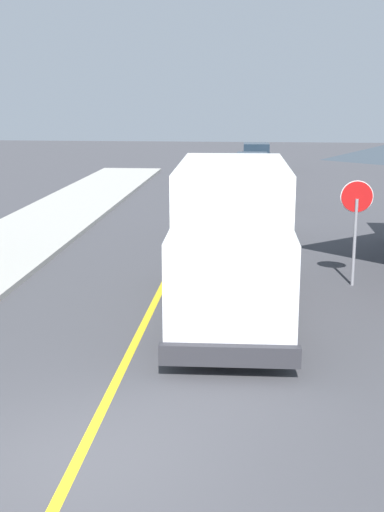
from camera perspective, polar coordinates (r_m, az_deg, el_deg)
The scene contains 8 objects.
ground_plane at distance 9.39m, azimuth -9.78°, elevation -16.90°, with size 120.00×120.00×0.00m, color #424247.
centre_line_yellow at distance 18.54m, azimuth -1.82°, elevation -1.18°, with size 0.16×56.00×0.01m, color gold.
box_truck at distance 14.85m, azimuth 3.39°, elevation 2.05°, with size 2.62×7.25×3.20m.
parked_car_near at distance 22.64m, azimuth 4.26°, elevation 3.54°, with size 1.82×4.41×1.67m.
parked_car_mid at distance 29.35m, azimuth 5.37°, elevation 5.83°, with size 1.94×4.46×1.67m.
parked_car_far at distance 35.82m, azimuth 5.08°, elevation 7.23°, with size 1.94×4.45×1.67m.
parked_car_furthest at distance 42.85m, azimuth 5.44°, elevation 8.27°, with size 1.88×4.43×1.67m.
stop_sign at distance 17.18m, azimuth 13.67°, elevation 3.57°, with size 0.80×0.10×2.65m.
Camera 1 is at (2.27, -7.78, 4.73)m, focal length 47.42 mm.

